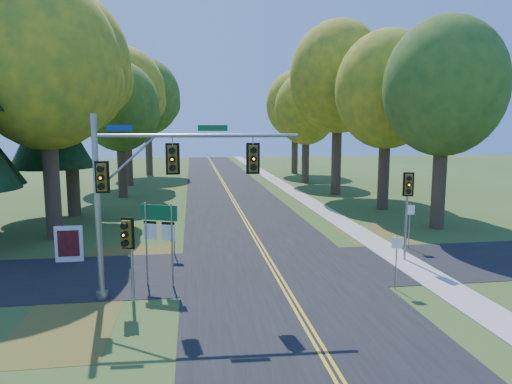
{
  "coord_description": "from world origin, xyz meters",
  "views": [
    {
      "loc": [
        -3.48,
        -17.16,
        6.16
      ],
      "look_at": [
        -0.54,
        3.64,
        3.2
      ],
      "focal_mm": 32.0,
      "sensor_mm": 36.0,
      "label": 1
    }
  ],
  "objects": [
    {
      "name": "ground",
      "position": [
        0.0,
        0.0,
        0.0
      ],
      "size": [
        160.0,
        160.0,
        0.0
      ],
      "primitive_type": "plane",
      "color": "#314C1A",
      "rests_on": "ground"
    },
    {
      "name": "road_main",
      "position": [
        0.0,
        0.0,
        0.01
      ],
      "size": [
        8.0,
        160.0,
        0.02
      ],
      "primitive_type": "cube",
      "color": "black",
      "rests_on": "ground"
    },
    {
      "name": "road_cross",
      "position": [
        0.0,
        2.0,
        0.01
      ],
      "size": [
        60.0,
        6.0,
        0.02
      ],
      "primitive_type": "cube",
      "color": "black",
      "rests_on": "ground"
    },
    {
      "name": "centerline_left",
      "position": [
        -0.1,
        0.0,
        0.03
      ],
      "size": [
        0.1,
        160.0,
        0.01
      ],
      "primitive_type": "cube",
      "color": "gold",
      "rests_on": "road_main"
    },
    {
      "name": "centerline_right",
      "position": [
        0.1,
        0.0,
        0.03
      ],
      "size": [
        0.1,
        160.0,
        0.01
      ],
      "primitive_type": "cube",
      "color": "gold",
      "rests_on": "road_main"
    },
    {
      "name": "sidewalk_east",
      "position": [
        6.2,
        0.0,
        0.03
      ],
      "size": [
        1.6,
        160.0,
        0.06
      ],
      "primitive_type": "cube",
      "color": "#9E998E",
      "rests_on": "ground"
    },
    {
      "name": "leaf_patch_w_near",
      "position": [
        -6.5,
        4.0,
        0.01
      ],
      "size": [
        4.0,
        6.0,
        0.0
      ],
      "primitive_type": "cube",
      "color": "brown",
      "rests_on": "ground"
    },
    {
      "name": "leaf_patch_e",
      "position": [
        6.8,
        6.0,
        0.01
      ],
      "size": [
        3.5,
        8.0,
        0.0
      ],
      "primitive_type": "cube",
      "color": "brown",
      "rests_on": "ground"
    },
    {
      "name": "leaf_patch_w_far",
      "position": [
        -7.5,
        -3.0,
        0.01
      ],
      "size": [
        3.0,
        5.0,
        0.0
      ],
      "primitive_type": "cube",
      "color": "brown",
      "rests_on": "ground"
    },
    {
      "name": "tree_w_a",
      "position": [
        -11.13,
        9.38,
        9.49
      ],
      "size": [
        8.0,
        8.0,
        14.15
      ],
      "color": "#38281C",
      "rests_on": "ground"
    },
    {
      "name": "tree_e_a",
      "position": [
        11.57,
        8.77,
        8.53
      ],
      "size": [
        7.2,
        7.2,
        12.73
      ],
      "color": "#38281C",
      "rests_on": "ground"
    },
    {
      "name": "tree_w_b",
      "position": [
        -11.72,
        16.29,
        10.37
      ],
      "size": [
        8.6,
        8.6,
        15.38
      ],
      "color": "#38281C",
      "rests_on": "ground"
    },
    {
      "name": "tree_e_b",
      "position": [
        10.97,
        15.58,
        8.9
      ],
      "size": [
        7.6,
        7.6,
        13.33
      ],
      "color": "#38281C",
      "rests_on": "ground"
    },
    {
      "name": "tree_w_c",
      "position": [
        -9.54,
        24.47,
        7.94
      ],
      "size": [
        6.8,
        6.8,
        11.91
      ],
      "color": "#38281C",
      "rests_on": "ground"
    },
    {
      "name": "tree_e_c",
      "position": [
        9.88,
        23.69,
        10.66
      ],
      "size": [
        8.8,
        8.8,
        15.79
      ],
      "color": "#38281C",
      "rests_on": "ground"
    },
    {
      "name": "tree_w_d",
      "position": [
        -10.13,
        33.18,
        9.78
      ],
      "size": [
        8.2,
        8.2,
        14.56
      ],
      "color": "#38281C",
      "rests_on": "ground"
    },
    {
      "name": "tree_e_d",
      "position": [
        9.26,
        32.87,
        8.24
      ],
      "size": [
        7.0,
        7.0,
        12.32
      ],
      "color": "#38281C",
      "rests_on": "ground"
    },
    {
      "name": "tree_w_e",
      "position": [
        -8.92,
        44.09,
        10.07
      ],
      "size": [
        8.4,
        8.4,
        14.97
      ],
      "color": "#38281C",
      "rests_on": "ground"
    },
    {
      "name": "tree_e_e",
      "position": [
        10.47,
        43.58,
        9.19
      ],
      "size": [
        7.8,
        7.8,
        13.74
      ],
      "color": "#38281C",
      "rests_on": "ground"
    },
    {
      "name": "pine_c",
      "position": [
        -13.0,
        16.0,
        9.69
      ],
      "size": [
        5.6,
        5.6,
        20.56
      ],
      "color": "#38281C",
      "rests_on": "ground"
    },
    {
      "name": "traffic_mast",
      "position": [
        -5.0,
        -0.81,
        4.28
      ],
      "size": [
        7.33,
        0.77,
        6.65
      ],
      "rotation": [
        0.0,
        0.0,
        -0.05
      ],
      "color": "gray",
      "rests_on": "ground"
    },
    {
      "name": "east_signal_pole",
      "position": [
        6.24,
        2.19,
        3.16
      ],
      "size": [
        0.46,
        0.56,
        4.17
      ],
      "rotation": [
        0.0,
        0.0,
        -0.35
      ],
      "color": "gray",
      "rests_on": "ground"
    },
    {
      "name": "ped_signal_pole",
      "position": [
        -5.72,
        -1.27,
        2.31
      ],
      "size": [
        0.46,
        0.56,
        3.1
      ],
      "rotation": [
        0.0,
        0.0,
        -0.4
      ],
      "color": "gray",
      "rests_on": "ground"
    },
    {
      "name": "route_sign_cluster",
      "position": [
        -4.79,
        0.52,
        2.32
      ],
      "size": [
        1.43,
        0.64,
        3.3
      ],
      "rotation": [
        0.0,
        0.0,
        -0.4
      ],
      "color": "gray",
      "rests_on": "ground"
    },
    {
      "name": "info_kiosk",
      "position": [
        -9.17,
        4.33,
        0.84
      ],
      "size": [
        1.23,
        0.22,
        1.69
      ],
      "rotation": [
        0.0,
        0.0,
        0.03
      ],
      "color": "white",
      "rests_on": "ground"
    },
    {
      "name": "reg_sign_e_north",
      "position": [
        7.5,
        4.35,
        1.61
      ],
      "size": [
        0.45,
        0.08,
        2.35
      ],
      "rotation": [
        0.0,
        0.0,
        -0.09
      ],
      "color": "gray",
      "rests_on": "ground"
    },
    {
      "name": "reg_sign_e_south",
      "position": [
        4.2,
        -1.2,
        1.45
      ],
      "size": [
        0.4,
        0.1,
        2.12
      ],
      "rotation": [
        0.0,
        0.0,
        -0.18
      ],
      "color": "gray",
      "rests_on": "ground"
    },
    {
      "name": "reg_sign_w",
      "position": [
        -4.41,
        4.84,
        1.73
      ],
      "size": [
        0.47,
        0.16,
        2.52
      ],
      "rotation": [
        0.0,
        0.0,
        -0.26
      ],
      "color": "gray",
      "rests_on": "ground"
    }
  ]
}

